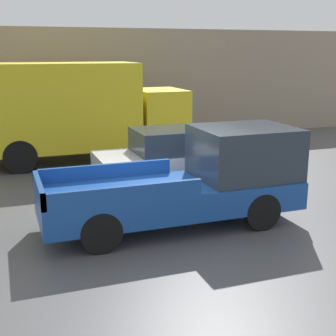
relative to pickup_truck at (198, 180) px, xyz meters
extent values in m
plane|color=#4C4C4F|center=(-0.37, 0.17, -0.99)|extent=(60.00, 60.00, 0.00)
cube|color=gray|center=(-0.37, 10.29, 1.35)|extent=(28.00, 0.15, 4.67)
cube|color=#194799|center=(-0.62, 0.00, -0.32)|extent=(5.66, 1.95, 0.60)
cube|color=#28333D|center=(1.13, 0.00, 0.55)|extent=(2.15, 1.84, 1.15)
cube|color=#194799|center=(-1.89, 0.93, 0.14)|extent=(3.11, 0.10, 0.33)
cube|color=#194799|center=(-1.89, -0.93, 0.14)|extent=(3.11, 0.10, 0.33)
cube|color=#194799|center=(-3.40, 0.00, 0.14)|extent=(0.10, 1.95, 0.33)
cylinder|color=black|center=(1.13, 0.86, -0.58)|extent=(0.82, 0.26, 0.82)
cylinder|color=black|center=(1.13, -0.86, -0.58)|extent=(0.82, 0.26, 0.82)
cylinder|color=black|center=(-2.37, 0.86, -0.58)|extent=(0.82, 0.26, 0.82)
cylinder|color=black|center=(-2.37, -0.86, -0.58)|extent=(0.82, 0.26, 0.82)
cube|color=silver|center=(0.42, 2.79, -0.32)|extent=(4.21, 1.85, 0.73)
cube|color=#28333D|center=(0.54, 2.79, 0.37)|extent=(2.31, 1.63, 0.64)
cylinder|color=black|center=(1.72, 3.62, -0.62)|extent=(0.73, 0.22, 0.73)
cylinder|color=black|center=(1.72, 1.96, -0.62)|extent=(0.73, 0.22, 0.73)
cylinder|color=black|center=(-0.89, 3.62, -0.62)|extent=(0.73, 0.22, 0.73)
cylinder|color=black|center=(-0.89, 1.96, -0.62)|extent=(0.73, 0.22, 0.73)
cube|color=gold|center=(1.49, 7.02, 0.47)|extent=(1.65, 2.32, 1.91)
cube|color=gold|center=(-2.35, 7.02, 0.95)|extent=(5.72, 2.44, 2.87)
cylinder|color=black|center=(1.19, 8.10, -0.46)|extent=(1.06, 0.30, 1.06)
cylinder|color=black|center=(1.19, 5.93, -0.46)|extent=(1.06, 0.30, 1.06)
cylinder|color=black|center=(-3.51, 8.10, -0.46)|extent=(1.06, 0.30, 1.06)
cylinder|color=black|center=(-3.51, 5.93, -0.46)|extent=(1.06, 0.30, 1.06)
cube|color=#194CB2|center=(-2.97, 9.96, -0.49)|extent=(0.45, 0.40, 1.01)
camera|label=1|loc=(-4.00, -9.15, 2.79)|focal=50.00mm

